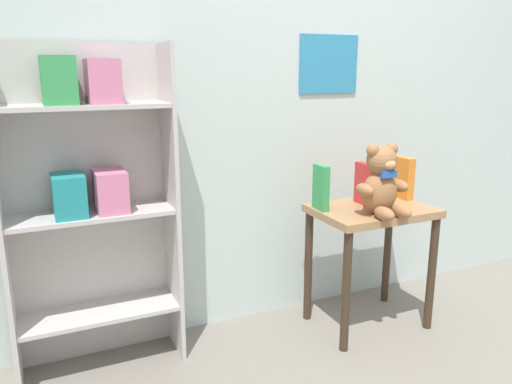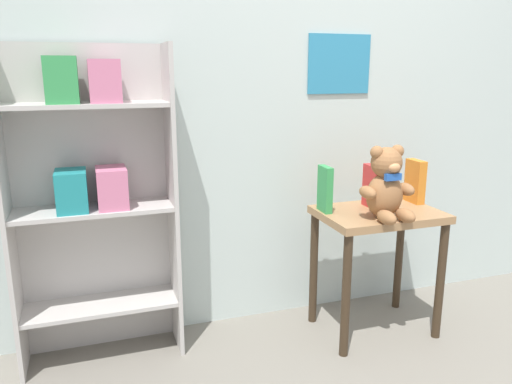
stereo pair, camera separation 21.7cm
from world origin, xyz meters
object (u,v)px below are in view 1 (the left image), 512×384
book_standing_green (321,188)px  book_standing_red (365,184)px  display_table (371,230)px  teddy_bear (382,183)px  book_standing_orange (403,178)px  bookshelf_side (89,192)px

book_standing_green → book_standing_red: bearing=1.2°
display_table → book_standing_red: book_standing_red is taller
book_standing_green → display_table: bearing=-13.9°
teddy_bear → book_standing_green: 0.28m
book_standing_orange → bookshelf_side: bearing=175.9°
book_standing_red → teddy_bear: bearing=-101.7°
display_table → book_standing_green: (-0.25, 0.07, 0.22)m
display_table → book_standing_green: 0.34m
bookshelf_side → book_standing_green: bearing=-8.0°
book_standing_red → display_table: bearing=-89.1°
teddy_bear → book_standing_orange: (0.29, 0.19, -0.04)m
teddy_bear → book_standing_orange: teddy_bear is taller
bookshelf_side → teddy_bear: bearing=-14.7°
book_standing_red → book_standing_orange: bearing=4.1°
display_table → book_standing_orange: bearing=18.1°
display_table → teddy_bear: size_ratio=1.88×
bookshelf_side → teddy_bear: 1.27m
book_standing_green → book_standing_orange: 0.50m
bookshelf_side → book_standing_orange: bookshelf_side is taller
bookshelf_side → book_standing_orange: size_ratio=6.40×
book_standing_red → book_standing_orange: (0.25, 0.01, 0.00)m
teddy_bear → book_standing_red: 0.19m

